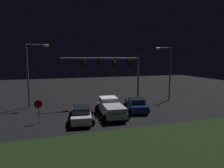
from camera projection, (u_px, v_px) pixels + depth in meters
name	position (u px, v px, depth m)	size (l,w,h in m)	color
ground_plane	(109.00, 111.00, 21.73)	(80.00, 80.00, 0.00)	black
grass_median	(148.00, 149.00, 12.58)	(22.29, 7.59, 0.10)	black
pickup_truck	(111.00, 106.00, 20.03)	(3.04, 5.49, 1.80)	#B7B7BC
car_sedan	(81.00, 114.00, 18.17)	(2.84, 4.59, 1.51)	silver
car_sedan_far	(136.00, 105.00, 21.92)	(3.00, 4.66, 1.51)	navy
traffic_signal_gantry	(115.00, 67.00, 24.49)	(10.32, 0.56, 6.50)	slate
street_lamp_left	(32.00, 67.00, 23.09)	(2.76, 0.44, 7.88)	slate
street_lamp_right	(167.00, 67.00, 26.97)	(2.55, 0.44, 7.72)	slate
stop_sign	(38.00, 107.00, 17.53)	(0.76, 0.08, 2.23)	slate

